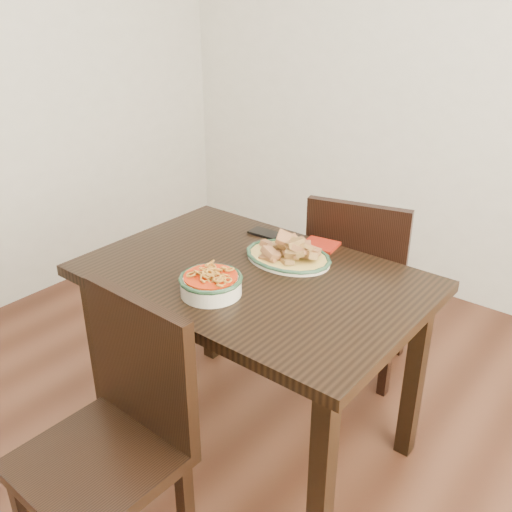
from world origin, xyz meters
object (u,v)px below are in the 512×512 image
Objects in this scene: dining_table at (253,298)px; chair_near at (118,428)px; fish_plate at (288,249)px; chair_far at (359,280)px; noodle_bowl at (211,282)px; smartphone at (265,233)px.

dining_table is 1.33× the size of chair_near.
fish_plate reaches higher than dining_table.
dining_table is 1.33× the size of chair_far.
noodle_bowl is (-0.12, -0.81, 0.29)m from chair_far.
fish_plate is 1.56× the size of noodle_bowl.
smartphone reaches higher than dining_table.
fish_plate is (0.03, 0.17, 0.14)m from dining_table.
chair_far reaches higher than fish_plate.
smartphone is at bearing 102.55° from chair_near.
chair_near reaches higher than fish_plate.
smartphone is at bearing 34.42° from chair_far.
chair_far is at bearing 45.89° from smartphone.
chair_near is (0.01, -0.64, -0.15)m from dining_table.
chair_near is 6.95× the size of smartphone.
chair_far reaches higher than dining_table.
noodle_bowl is (-0.05, -0.37, -0.00)m from fish_plate.
chair_near is at bearing -89.27° from dining_table.
chair_near is 4.21× the size of noodle_bowl.
fish_plate is at bearing 82.41° from noodle_bowl.
chair_near is 0.53m from noodle_bowl.
fish_plate is (0.03, 0.80, 0.30)m from chair_near.
noodle_bowl is at bearing 67.43° from chair_far.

